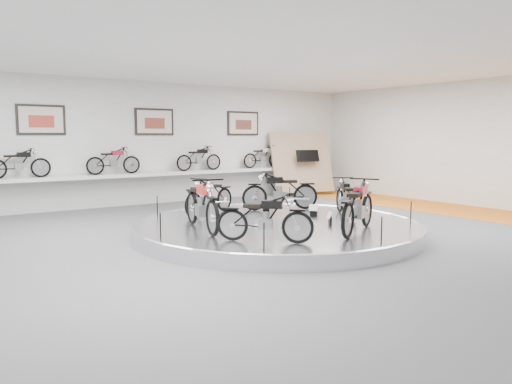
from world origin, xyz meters
TOP-DOWN VIEW (x-y plane):
  - floor at (0.00, 0.00)m, footprint 16.00×16.00m
  - ceiling at (0.00, 0.00)m, footprint 16.00×16.00m
  - wall_back at (0.00, 7.00)m, footprint 16.00×0.00m
  - wall_right at (8.00, 0.00)m, footprint 0.00×14.00m
  - orange_carpet_strip at (6.80, 0.00)m, footprint 2.40×12.60m
  - dado_band at (0.00, 6.98)m, footprint 15.68×0.04m
  - display_platform at (0.00, 0.30)m, footprint 6.40×6.40m
  - platform_rim at (0.00, 0.30)m, footprint 6.40×6.40m
  - shelf at (0.00, 6.70)m, footprint 11.00×0.55m
  - poster_left at (-3.50, 6.96)m, footprint 1.35×0.06m
  - poster_center at (0.00, 6.96)m, footprint 1.35×0.06m
  - poster_right at (3.50, 6.96)m, footprint 1.35×0.06m
  - display_panel at (5.60, 6.10)m, footprint 2.56×1.52m
  - shelf_bike_a at (-4.20, 6.70)m, footprint 1.22×0.43m
  - shelf_bike_b at (-1.50, 6.70)m, footprint 1.22×0.43m
  - shelf_bike_c at (1.50, 6.70)m, footprint 1.22×0.43m
  - shelf_bike_d at (4.20, 6.70)m, footprint 1.22×0.43m
  - bike_a at (1.21, 1.75)m, footprint 1.82×1.27m
  - bike_b at (-0.69, 2.14)m, footprint 1.67×1.13m
  - bike_c at (-1.85, 0.43)m, footprint 1.04×1.96m
  - bike_d at (-1.49, -1.28)m, footprint 1.43×1.48m
  - bike_e at (0.59, -1.60)m, footprint 1.90×1.43m
  - bike_f at (1.89, 0.02)m, footprint 1.28×1.63m

SIDE VIEW (x-z plane):
  - floor at x=0.00m, z-range 0.00..0.00m
  - orange_carpet_strip at x=6.80m, z-range 0.00..0.01m
  - display_platform at x=0.00m, z-range 0.00..0.30m
  - platform_rim at x=0.00m, z-range 0.22..0.32m
  - dado_band at x=0.00m, z-range 0.00..1.10m
  - bike_d at x=-1.49m, z-range 0.30..1.20m
  - bike_f at x=1.89m, z-range 0.30..1.22m
  - bike_b at x=-0.69m, z-range 0.30..1.23m
  - bike_a at x=1.21m, z-range 0.30..1.31m
  - bike_e at x=0.59m, z-range 0.30..1.37m
  - bike_c at x=-1.85m, z-range 0.30..1.40m
  - shelf at x=0.00m, z-range 0.95..1.05m
  - display_panel at x=5.60m, z-range 0.10..2.40m
  - shelf_bike_a at x=-4.20m, z-range 1.05..1.78m
  - shelf_bike_b at x=-1.50m, z-range 1.05..1.78m
  - shelf_bike_c at x=1.50m, z-range 1.05..1.78m
  - shelf_bike_d at x=4.20m, z-range 1.05..1.78m
  - wall_back at x=0.00m, z-range -6.00..10.00m
  - wall_right at x=8.00m, z-range -5.00..9.00m
  - poster_left at x=-3.50m, z-range 2.26..3.14m
  - poster_center at x=0.00m, z-range 2.26..3.14m
  - poster_right at x=3.50m, z-range 2.26..3.14m
  - ceiling at x=0.00m, z-range 4.00..4.00m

